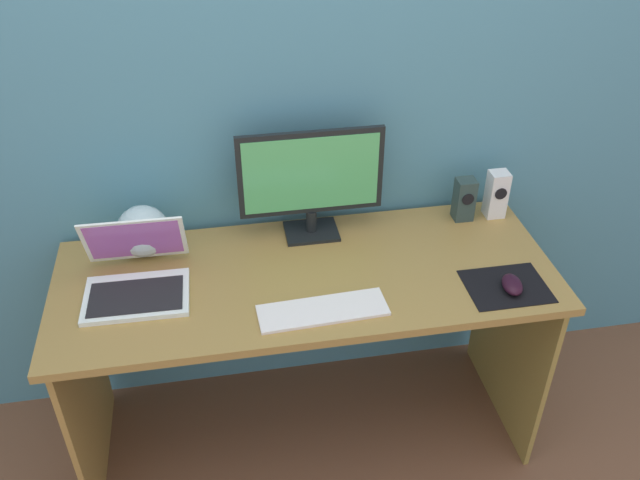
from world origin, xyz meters
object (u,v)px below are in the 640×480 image
Objects in this scene: monitor at (311,180)px; keyboard_external at (323,310)px; speaker_right at (496,194)px; fishbowl at (143,231)px; mouse at (512,285)px; speaker_near_monitor at (464,199)px; laptop at (136,277)px.

monitor is 1.25× the size of keyboard_external.
speaker_right is 1.21m from fishbowl.
monitor is 4.78× the size of mouse.
mouse is at bearing -2.86° from keyboard_external.
fishbowl reaches higher than speaker_near_monitor.
speaker_right reaches higher than speaker_near_monitor.
speaker_near_monitor is 0.91× the size of fishbowl.
speaker_right is 0.45× the size of keyboard_external.
monitor reaches higher than mouse.
monitor is 0.57m from fishbowl.
laptop is (-1.12, -0.20, -0.03)m from speaker_near_monitor.
laptop is (-0.57, -0.20, -0.17)m from monitor.
mouse is at bearing -88.39° from speaker_near_monitor.
keyboard_external is 3.82× the size of mouse.
fishbowl is at bearing -179.40° from speaker_right.
laptop is at bearing -170.63° from speaker_right.
laptop is at bearing 156.37° from keyboard_external.
fishbowl is (-1.10, -0.01, 0.00)m from speaker_near_monitor.
speaker_right is at bearing 0.11° from monitor.
keyboard_external is (0.52, -0.40, -0.08)m from fishbowl.
speaker_right is at bearing 0.02° from speaker_near_monitor.
fishbowl reaches higher than mouse.
mouse is (0.55, -0.41, -0.19)m from monitor.
speaker_near_monitor is at bearing 10.34° from laptop.
speaker_right reaches higher than fishbowl.
mouse is (0.59, -0.00, 0.02)m from keyboard_external.
mouse is at bearing -19.75° from fishbowl.
fishbowl is 1.18m from mouse.
laptop is 1.15m from mouse.
fishbowl is at bearing 84.18° from laptop.
monitor reaches higher than laptop.
speaker_near_monitor is 0.49× the size of laptop.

